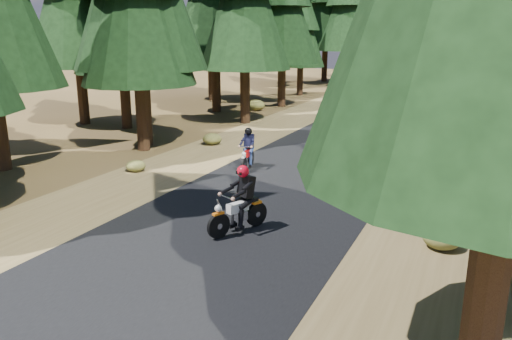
{
  "coord_description": "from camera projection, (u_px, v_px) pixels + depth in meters",
  "views": [
    {
      "loc": [
        5.38,
        -10.2,
        4.58
      ],
      "look_at": [
        0.0,
        1.5,
        1.1
      ],
      "focal_mm": 35.0,
      "sensor_mm": 36.0,
      "label": 1
    }
  ],
  "objects": [
    {
      "name": "ground",
      "position": [
        231.0,
        227.0,
        12.31
      ],
      "size": [
        120.0,
        120.0,
        0.0
      ],
      "primitive_type": "plane",
      "color": "#413117",
      "rests_on": "ground"
    },
    {
      "name": "understory_shrubs",
      "position": [
        333.0,
        157.0,
        18.25
      ],
      "size": [
        15.46,
        30.56,
        0.67
      ],
      "color": "#474C1E",
      "rests_on": "ground"
    },
    {
      "name": "rider_lead",
      "position": [
        238.0,
        211.0,
        11.87
      ],
      "size": [
        1.23,
        1.89,
        1.63
      ],
      "rotation": [
        0.0,
        0.0,
        2.73
      ],
      "color": "silver",
      "rests_on": "road"
    },
    {
      "name": "shoulder_l",
      "position": [
        183.0,
        163.0,
        18.55
      ],
      "size": [
        3.2,
        100.0,
        0.01
      ],
      "primitive_type": "cube",
      "color": "brown",
      "rests_on": "ground"
    },
    {
      "name": "shoulder_r",
      "position": [
        445.0,
        195.0,
        14.84
      ],
      "size": [
        3.2,
        100.0,
        0.01
      ],
      "primitive_type": "cube",
      "color": "brown",
      "rests_on": "ground"
    },
    {
      "name": "rider_follow",
      "position": [
        248.0,
        155.0,
        17.6
      ],
      "size": [
        0.8,
        1.69,
        1.45
      ],
      "rotation": [
        0.0,
        0.0,
        3.34
      ],
      "color": "#8F0909",
      "rests_on": "road"
    },
    {
      "name": "road",
      "position": [
        300.0,
        177.0,
        16.69
      ],
      "size": [
        6.0,
        100.0,
        0.01
      ],
      "primitive_type": "cube",
      "color": "black",
      "rests_on": "ground"
    }
  ]
}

